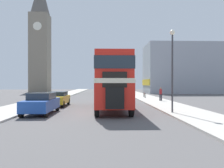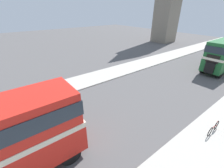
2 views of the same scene
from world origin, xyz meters
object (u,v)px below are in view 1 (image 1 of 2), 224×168
Objects in this scene: bicycle_on_pavement at (145,95)px; church_tower at (40,34)px; bus_distant at (110,81)px; street_lamp at (172,58)px; car_parked_near at (41,103)px; pedestrian_walking at (161,93)px; car_parked_mid at (57,98)px; double_decker_bus at (112,79)px.

church_tower is (-22.15, 25.07, 14.30)m from bicycle_on_pavement.
bus_distant is 31.27m from street_lamp.
pedestrian_walking is (11.11, 9.78, 0.23)m from car_parked_near.
bicycle_on_pavement is at bearing 44.20° from car_parked_mid.
pedestrian_walking is 5.64m from bicycle_on_pavement.
car_parked_near is 0.72× the size of street_lamp.
double_decker_bus is 9.51m from pedestrian_walking.
double_decker_bus is at bearing -129.65° from pedestrian_walking.
pedestrian_walking is at bearing 50.35° from double_decker_bus.
street_lamp reaches higher than bus_distant.
pedestrian_walking is at bearing -75.27° from bus_distant.
bus_distant is 0.37× the size of church_tower.
car_parked_near is at bearing -100.40° from bus_distant.
bus_distant is 1.83× the size of street_lamp.
car_parked_near is 44.39m from church_tower.
bus_distant is at bearing 106.65° from bicycle_on_pavement.
street_lamp is 47.23m from church_tower.
street_lamp is 0.20× the size of church_tower.
pedestrian_walking is (11.15, 4.42, 0.29)m from car_parked_mid.
double_decker_bus is 5.30m from street_lamp.
church_tower is (-11.94, 40.40, 14.01)m from car_parked_near.
car_parked_near is 9.85m from street_lamp.
bus_distant is at bearing 88.98° from double_decker_bus.
church_tower reaches higher than bus_distant.
car_parked_near is (-5.62, -30.65, -1.78)m from bus_distant.
street_lamp reaches higher than double_decker_bus.
car_parked_near is (-5.12, -2.56, -1.80)m from double_decker_bus.
pedestrian_walking is 10.72m from street_lamp.
car_parked_near reaches higher than bicycle_on_pavement.
car_parked_near is 18.42m from bicycle_on_pavement.
car_parked_mid is at bearing 90.40° from car_parked_near.
street_lamp is (4.20, -2.92, 1.38)m from double_decker_bus.
double_decker_bus is at bearing -111.71° from bicycle_on_pavement.
bicycle_on_pavement is (4.58, -15.33, -2.07)m from bus_distant.
street_lamp is (9.36, -5.73, 3.23)m from car_parked_mid.
bus_distant is at bearing 77.38° from car_parked_mid.
church_tower is at bearing 126.98° from pedestrian_walking.
car_parked_near is at bearing -89.60° from car_parked_mid.
bicycle_on_pavement is at bearing -48.54° from church_tower.
bicycle_on_pavement is at bearing 99.25° from pedestrian_walking.
bicycle_on_pavement is at bearing 56.33° from car_parked_near.
street_lamp is at bearing -62.45° from church_tower.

